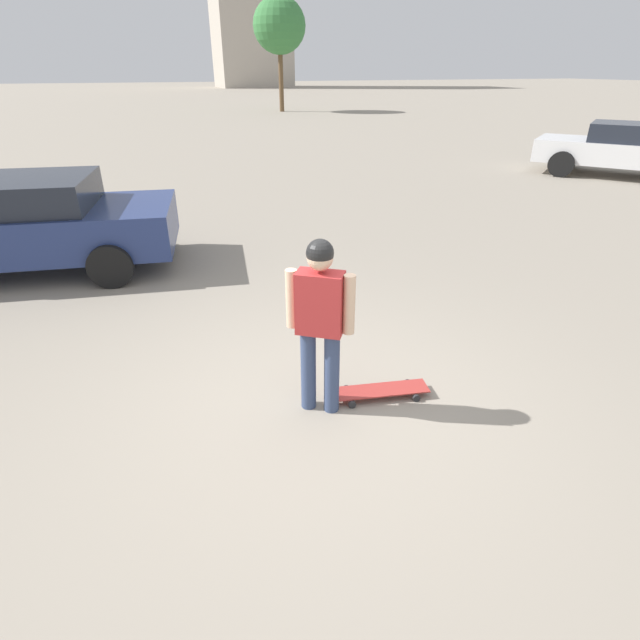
# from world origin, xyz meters

# --- Properties ---
(ground_plane) EXTENTS (220.00, 220.00, 0.00)m
(ground_plane) POSITION_xyz_m (0.00, 0.00, 0.00)
(ground_plane) COLOR gray
(person) EXTENTS (0.50, 0.38, 1.58)m
(person) POSITION_xyz_m (0.00, 0.00, 0.94)
(person) COLOR #38476B
(person) RESTS_ON ground_plane
(skateboard) EXTENTS (0.91, 0.40, 0.08)m
(skateboard) POSITION_xyz_m (0.59, -0.04, 0.07)
(skateboard) COLOR #A5332D
(skateboard) RESTS_ON ground_plane
(car_parked_near) EXTENTS (4.56, 2.48, 1.37)m
(car_parked_near) POSITION_xyz_m (-2.91, 4.70, 0.72)
(car_parked_near) COLOR navy
(car_parked_near) RESTS_ON ground_plane
(car_parked_far) EXTENTS (4.11, 4.52, 1.40)m
(car_parked_far) POSITION_xyz_m (11.49, 7.13, 0.74)
(car_parked_far) COLOR silver
(car_parked_far) RESTS_ON ground_plane
(tree_distant) EXTENTS (3.39, 3.39, 6.81)m
(tree_distant) POSITION_xyz_m (9.06, 32.27, 5.09)
(tree_distant) COLOR brown
(tree_distant) RESTS_ON ground_plane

